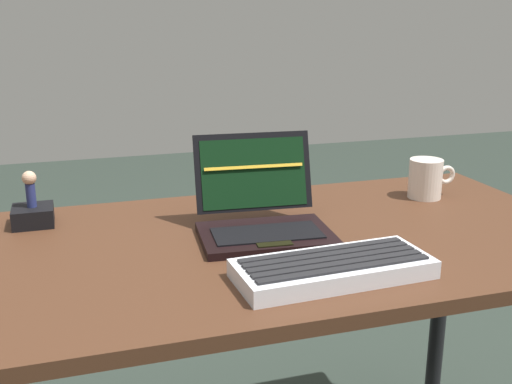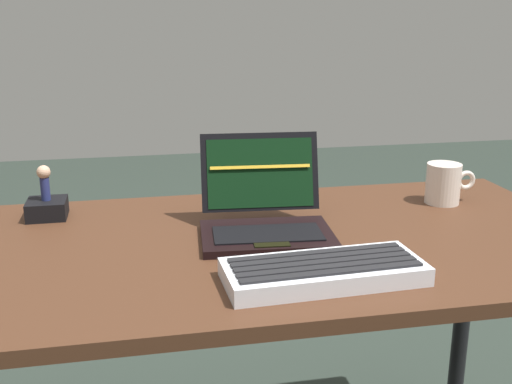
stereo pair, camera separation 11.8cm
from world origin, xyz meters
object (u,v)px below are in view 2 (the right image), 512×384
Objects in this scene: laptop_front at (265,216)px; external_keyboard at (324,271)px; figurine_stand at (47,209)px; figurine at (44,179)px; coffee_mug at (444,183)px.

external_keyboard is at bearing -78.34° from laptop_front.
figurine_stand is 1.07× the size of figurine.
coffee_mug is (0.91, -0.07, 0.03)m from figurine_stand.
laptop_front is 0.48m from coffee_mug.
figurine_stand is 0.91m from coffee_mug.
external_keyboard is 0.66m from figurine_stand.
figurine is at bearing 138.64° from external_keyboard.
coffee_mug is at bearing -4.40° from figurine_stand.
coffee_mug is (0.46, 0.13, 0.01)m from laptop_front.
laptop_front reaches higher than coffee_mug.
laptop_front is 0.49m from figurine.
figurine is (-0.00, -0.00, 0.07)m from figurine_stand.
figurine is at bearing 175.60° from coffee_mug.
laptop_front is at bearing -23.61° from figurine_stand.
coffee_mug is (0.41, 0.37, 0.03)m from external_keyboard.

